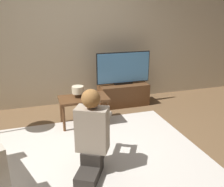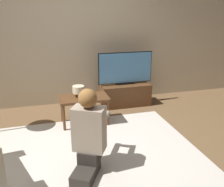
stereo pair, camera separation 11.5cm
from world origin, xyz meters
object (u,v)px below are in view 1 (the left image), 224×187
(tv, at_px, (124,68))
(table_lamp, at_px, (78,91))
(person_kneeling, at_px, (92,132))
(coffee_table, at_px, (84,101))

(tv, xyz_separation_m, table_lamp, (-0.95, -0.58, -0.16))
(person_kneeling, xyz_separation_m, table_lamp, (0.07, 1.26, 0.06))
(coffee_table, bearing_deg, tv, 35.62)
(tv, distance_m, person_kneeling, 2.12)
(person_kneeling, bearing_deg, table_lamp, -64.28)
(tv, bearing_deg, coffee_table, -144.38)
(coffee_table, distance_m, person_kneeling, 1.23)
(tv, height_order, coffee_table, tv)
(tv, relative_size, coffee_table, 1.36)
(coffee_table, distance_m, table_lamp, 0.19)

